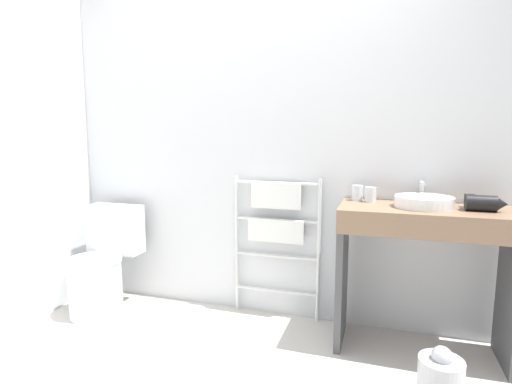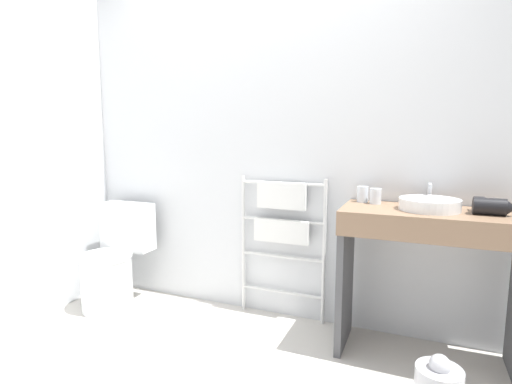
{
  "view_description": "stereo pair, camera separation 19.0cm",
  "coord_description": "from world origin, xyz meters",
  "px_view_note": "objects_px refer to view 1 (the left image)",
  "views": [
    {
      "loc": [
        0.78,
        -1.46,
        1.29
      ],
      "look_at": [
        0.09,
        0.68,
        0.97
      ],
      "focal_mm": 28.0,
      "sensor_mm": 36.0,
      "label": 1
    },
    {
      "loc": [
        0.95,
        -1.4,
        1.29
      ],
      "look_at": [
        0.09,
        0.68,
        0.97
      ],
      "focal_mm": 28.0,
      "sensor_mm": 36.0,
      "label": 2
    }
  ],
  "objects_px": {
    "towel_radiator": "(276,223)",
    "trash_bin": "(440,379)",
    "toilet": "(102,267)",
    "sink_basin": "(424,201)",
    "cup_near_wall": "(357,193)",
    "hair_dryer": "(483,203)",
    "cup_near_edge": "(370,195)"
  },
  "relations": [
    {
      "from": "toilet",
      "to": "towel_radiator",
      "type": "relative_size",
      "value": 0.77
    },
    {
      "from": "toilet",
      "to": "towel_radiator",
      "type": "distance_m",
      "value": 1.32
    },
    {
      "from": "cup_near_wall",
      "to": "hair_dryer",
      "type": "xyz_separation_m",
      "value": [
        0.68,
        -0.15,
        -0.0
      ]
    },
    {
      "from": "cup_near_edge",
      "to": "trash_bin",
      "type": "height_order",
      "value": "cup_near_edge"
    },
    {
      "from": "sink_basin",
      "to": "cup_near_wall",
      "type": "height_order",
      "value": "cup_near_wall"
    },
    {
      "from": "towel_radiator",
      "to": "cup_near_edge",
      "type": "bearing_deg",
      "value": -7.1
    },
    {
      "from": "sink_basin",
      "to": "towel_radiator",
      "type": "bearing_deg",
      "value": 169.32
    },
    {
      "from": "towel_radiator",
      "to": "hair_dryer",
      "type": "relative_size",
      "value": 4.85
    },
    {
      "from": "hair_dryer",
      "to": "trash_bin",
      "type": "bearing_deg",
      "value": -115.11
    },
    {
      "from": "cup_near_edge",
      "to": "cup_near_wall",
      "type": "bearing_deg",
      "value": 155.14
    },
    {
      "from": "sink_basin",
      "to": "hair_dryer",
      "type": "relative_size",
      "value": 1.57
    },
    {
      "from": "cup_near_wall",
      "to": "hair_dryer",
      "type": "relative_size",
      "value": 0.47
    },
    {
      "from": "cup_near_wall",
      "to": "trash_bin",
      "type": "xyz_separation_m",
      "value": [
        0.46,
        -0.61,
        -0.8
      ]
    },
    {
      "from": "towel_radiator",
      "to": "trash_bin",
      "type": "distance_m",
      "value": 1.32
    },
    {
      "from": "cup_near_wall",
      "to": "hair_dryer",
      "type": "height_order",
      "value": "cup_near_wall"
    },
    {
      "from": "towel_radiator",
      "to": "trash_bin",
      "type": "bearing_deg",
      "value": -33.21
    },
    {
      "from": "sink_basin",
      "to": "trash_bin",
      "type": "bearing_deg",
      "value": -80.89
    },
    {
      "from": "sink_basin",
      "to": "trash_bin",
      "type": "xyz_separation_m",
      "value": [
        0.08,
        -0.48,
        -0.79
      ]
    },
    {
      "from": "toilet",
      "to": "cup_near_wall",
      "type": "relative_size",
      "value": 7.93
    },
    {
      "from": "cup_near_wall",
      "to": "hair_dryer",
      "type": "distance_m",
      "value": 0.69
    },
    {
      "from": "toilet",
      "to": "cup_near_edge",
      "type": "bearing_deg",
      "value": 6.38
    },
    {
      "from": "cup_near_wall",
      "to": "hair_dryer",
      "type": "bearing_deg",
      "value": -12.29
    },
    {
      "from": "cup_near_wall",
      "to": "towel_radiator",
      "type": "bearing_deg",
      "value": 175.75
    },
    {
      "from": "toilet",
      "to": "sink_basin",
      "type": "bearing_deg",
      "value": 2.96
    },
    {
      "from": "cup_near_edge",
      "to": "trash_bin",
      "type": "relative_size",
      "value": 0.32
    },
    {
      "from": "towel_radiator",
      "to": "cup_near_wall",
      "type": "xyz_separation_m",
      "value": [
        0.54,
        -0.04,
        0.24
      ]
    },
    {
      "from": "toilet",
      "to": "sink_basin",
      "type": "xyz_separation_m",
      "value": [
        2.16,
        0.11,
        0.58
      ]
    },
    {
      "from": "sink_basin",
      "to": "hair_dryer",
      "type": "height_order",
      "value": "hair_dryer"
    },
    {
      "from": "cup_near_wall",
      "to": "cup_near_edge",
      "type": "height_order",
      "value": "cup_near_wall"
    },
    {
      "from": "toilet",
      "to": "trash_bin",
      "type": "height_order",
      "value": "toilet"
    },
    {
      "from": "towel_radiator",
      "to": "trash_bin",
      "type": "xyz_separation_m",
      "value": [
        1.0,
        -0.66,
        -0.56
      ]
    },
    {
      "from": "cup_near_edge",
      "to": "hair_dryer",
      "type": "height_order",
      "value": "cup_near_edge"
    }
  ]
}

